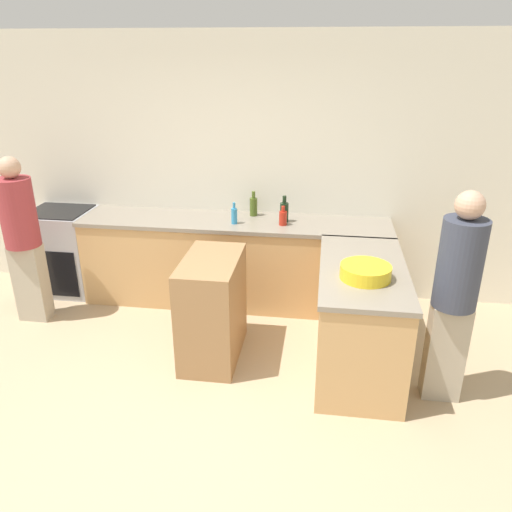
# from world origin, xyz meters

# --- Properties ---
(ground_plane) EXTENTS (14.00, 14.00, 0.00)m
(ground_plane) POSITION_xyz_m (0.00, 0.00, 0.00)
(ground_plane) COLOR tan
(wall_back) EXTENTS (8.00, 0.06, 2.70)m
(wall_back) POSITION_xyz_m (0.00, 2.48, 1.35)
(wall_back) COLOR silver
(wall_back) RESTS_ON ground_plane
(counter_back) EXTENTS (3.16, 0.66, 0.91)m
(counter_back) POSITION_xyz_m (0.00, 2.13, 0.46)
(counter_back) COLOR tan
(counter_back) RESTS_ON ground_plane
(counter_peninsula) EXTENTS (0.69, 1.43, 0.91)m
(counter_peninsula) POSITION_xyz_m (1.23, 1.12, 0.46)
(counter_peninsula) COLOR tan
(counter_peninsula) RESTS_ON ground_plane
(range_oven) EXTENTS (0.66, 0.61, 0.92)m
(range_oven) POSITION_xyz_m (-1.91, 2.15, 0.46)
(range_oven) COLOR #ADADB2
(range_oven) RESTS_ON ground_plane
(island_table) EXTENTS (0.46, 0.82, 0.92)m
(island_table) POSITION_xyz_m (-0.01, 1.09, 0.46)
(island_table) COLOR #997047
(island_table) RESTS_ON ground_plane
(mixing_bowl) EXTENTS (0.38, 0.38, 0.11)m
(mixing_bowl) POSITION_xyz_m (1.23, 0.91, 0.96)
(mixing_bowl) COLOR yellow
(mixing_bowl) RESTS_ON counter_peninsula
(olive_oil_bottle) EXTENTS (0.08, 0.08, 0.26)m
(olive_oil_bottle) POSITION_xyz_m (0.17, 2.31, 1.01)
(olive_oil_bottle) COLOR #475B1E
(olive_oil_bottle) RESTS_ON counter_back
(hot_sauce_bottle) EXTENTS (0.08, 0.08, 0.19)m
(hot_sauce_bottle) POSITION_xyz_m (0.50, 2.06, 0.99)
(hot_sauce_bottle) COLOR red
(hot_sauce_bottle) RESTS_ON counter_back
(dish_soap_bottle) EXTENTS (0.06, 0.06, 0.22)m
(dish_soap_bottle) POSITION_xyz_m (0.02, 2.03, 1.00)
(dish_soap_bottle) COLOR #338CBF
(dish_soap_bottle) RESTS_ON counter_back
(wine_bottle_dark) EXTENTS (0.09, 0.09, 0.27)m
(wine_bottle_dark) POSITION_xyz_m (0.50, 2.16, 1.02)
(wine_bottle_dark) COLOR black
(wine_bottle_dark) RESTS_ON counter_back
(person_by_range) EXTENTS (0.33, 0.33, 1.63)m
(person_by_range) POSITION_xyz_m (-1.92, 1.48, 0.89)
(person_by_range) COLOR #ADA38E
(person_by_range) RESTS_ON ground_plane
(person_at_peninsula) EXTENTS (0.31, 0.31, 1.65)m
(person_at_peninsula) POSITION_xyz_m (1.86, 0.78, 0.90)
(person_at_peninsula) COLOR #ADA38E
(person_at_peninsula) RESTS_ON ground_plane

